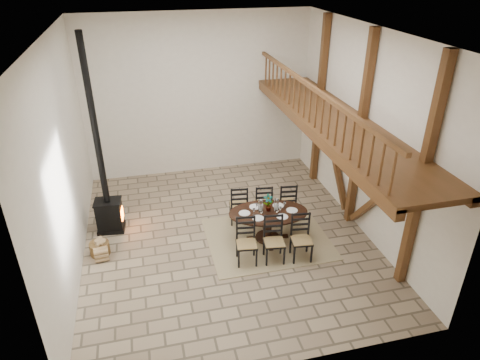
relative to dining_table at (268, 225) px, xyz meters
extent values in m
plane|color=tan|center=(-0.98, 0.34, -0.42)|extent=(8.00, 8.00, 0.00)
cube|color=white|center=(-0.98, 4.34, 2.08)|extent=(7.00, 0.02, 5.00)
cube|color=white|center=(-0.98, -3.66, 2.08)|extent=(7.00, 0.02, 5.00)
cube|color=white|center=(-4.48, 0.34, 2.08)|extent=(0.02, 8.00, 5.00)
cube|color=white|center=(2.52, 0.34, 2.08)|extent=(0.02, 8.00, 5.00)
cube|color=white|center=(-0.98, 0.34, 4.58)|extent=(7.00, 8.00, 0.02)
cube|color=brown|center=(2.40, -2.16, 2.08)|extent=(0.18, 0.18, 5.00)
cube|color=brown|center=(2.40, 0.34, 2.08)|extent=(0.18, 0.18, 5.00)
cube|color=brown|center=(2.40, 2.84, 2.08)|extent=(0.18, 0.18, 5.00)
cube|color=brown|center=(2.40, -0.91, 0.98)|extent=(0.14, 2.16, 2.54)
cube|color=brown|center=(2.40, 1.59, 0.98)|extent=(0.14, 2.16, 2.54)
cube|color=brown|center=(2.40, 0.34, 2.38)|extent=(0.20, 7.80, 0.20)
cube|color=brown|center=(1.72, 0.34, 2.43)|extent=(1.60, 7.80, 0.12)
cube|color=brown|center=(1.02, 0.34, 2.33)|extent=(0.18, 7.80, 0.22)
cube|color=brown|center=(1.02, 0.34, 3.33)|extent=(0.09, 7.60, 0.09)
cube|color=brown|center=(1.02, 0.34, 2.91)|extent=(0.06, 7.60, 0.86)
cube|color=tan|center=(0.00, 0.00, -0.41)|extent=(3.00, 2.50, 0.02)
ellipsoid|color=black|center=(0.00, 0.00, 0.36)|extent=(2.08, 1.42, 0.04)
cylinder|color=black|center=(0.00, 0.00, -0.04)|extent=(0.19, 0.19, 0.72)
cylinder|color=black|center=(0.00, 0.00, -0.37)|extent=(0.60, 0.60, 0.06)
cube|color=tan|center=(-0.75, -0.77, 0.09)|extent=(0.52, 0.51, 0.04)
cube|color=black|center=(-0.75, -0.77, -0.17)|extent=(0.50, 0.50, 0.49)
cube|color=black|center=(-0.72, -0.57, 0.39)|extent=(0.41, 0.09, 0.64)
cube|color=tan|center=(-0.11, -0.85, 0.09)|extent=(0.52, 0.51, 0.04)
cube|color=black|center=(-0.11, -0.85, -0.17)|extent=(0.50, 0.50, 0.49)
cube|color=black|center=(-0.08, -0.65, 0.39)|extent=(0.41, 0.09, 0.64)
cube|color=tan|center=(0.53, -0.93, 0.09)|extent=(0.52, 0.51, 0.04)
cube|color=black|center=(0.53, -0.93, -0.17)|extent=(0.50, 0.50, 0.49)
cube|color=black|center=(0.55, -0.73, 0.39)|extent=(0.41, 0.09, 0.64)
cube|color=tan|center=(-0.53, 0.93, 0.09)|extent=(0.52, 0.51, 0.04)
cube|color=black|center=(-0.53, 0.93, -0.17)|extent=(0.50, 0.50, 0.49)
cube|color=black|center=(-0.55, 0.73, 0.39)|extent=(0.41, 0.09, 0.64)
cube|color=tan|center=(0.11, 0.85, 0.09)|extent=(0.52, 0.51, 0.04)
cube|color=black|center=(0.11, 0.85, -0.17)|extent=(0.50, 0.50, 0.49)
cube|color=black|center=(0.08, 0.65, 0.39)|extent=(0.41, 0.09, 0.64)
cube|color=tan|center=(0.75, 0.77, 0.09)|extent=(0.52, 0.51, 0.04)
cube|color=black|center=(0.75, 0.77, -0.17)|extent=(0.50, 0.50, 0.49)
cube|color=black|center=(0.72, 0.57, 0.39)|extent=(0.41, 0.09, 0.64)
cube|color=white|center=(0.00, 0.00, 0.39)|extent=(1.58, 0.93, 0.01)
cube|color=white|center=(0.00, 0.00, 0.47)|extent=(1.00, 0.44, 0.18)
cylinder|color=white|center=(-0.19, 0.02, 0.55)|extent=(0.12, 0.12, 0.34)
cylinder|color=white|center=(0.19, -0.03, 0.55)|extent=(0.12, 0.12, 0.34)
cylinder|color=white|center=(-0.19, 0.02, 0.46)|extent=(0.06, 0.06, 0.16)
cylinder|color=white|center=(0.19, -0.03, 0.46)|extent=(0.06, 0.06, 0.16)
imported|color=#4C723F|center=(0.01, 0.05, 0.61)|extent=(0.26, 0.19, 0.45)
cube|color=black|center=(-3.84, 1.35, -0.37)|extent=(0.72, 0.58, 0.10)
cube|color=black|center=(-3.84, 1.35, 0.05)|extent=(0.66, 0.52, 0.73)
cube|color=#FF590C|center=(-3.52, 1.32, 0.05)|extent=(0.05, 0.29, 0.29)
cube|color=black|center=(-3.84, 1.35, 0.43)|extent=(0.71, 0.57, 0.04)
cylinder|color=black|center=(-3.84, 1.35, 2.52)|extent=(0.16, 0.16, 4.13)
cylinder|color=brown|center=(-4.09, 0.37, -0.27)|extent=(0.47, 0.47, 0.31)
cube|color=tan|center=(-4.09, 0.37, -0.08)|extent=(0.25, 0.25, 0.09)
cube|color=tan|center=(-4.03, 0.10, -0.25)|extent=(0.35, 0.26, 0.33)
camera|label=1|loc=(-2.78, -8.46, 5.98)|focal=32.00mm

